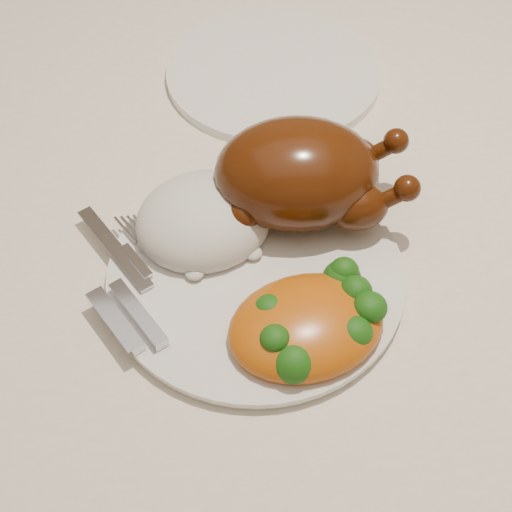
{
  "coord_description": "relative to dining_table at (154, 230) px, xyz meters",
  "views": [
    {
      "loc": [
        0.04,
        -0.54,
        1.27
      ],
      "look_at": [
        0.09,
        -0.16,
        0.8
      ],
      "focal_mm": 50.0,
      "sensor_mm": 36.0,
      "label": 1
    }
  ],
  "objects": [
    {
      "name": "dining_table",
      "position": [
        0.0,
        0.0,
        0.0
      ],
      "size": [
        1.6,
        0.9,
        0.76
      ],
      "color": "brown",
      "rests_on": "floor"
    },
    {
      "name": "mac_and_cheese",
      "position": [
        0.13,
        -0.23,
        0.12
      ],
      "size": [
        0.15,
        0.12,
        0.05
      ],
      "rotation": [
        0.0,
        0.0,
        0.21
      ],
      "color": "orange",
      "rests_on": "dinner_plate"
    },
    {
      "name": "floor",
      "position": [
        0.0,
        0.0,
        -0.67
      ],
      "size": [
        4.0,
        4.0,
        0.0
      ],
      "primitive_type": "plane",
      "color": "brown",
      "rests_on": "ground"
    },
    {
      "name": "dinner_plate",
      "position": [
        0.09,
        -0.16,
        0.11
      ],
      "size": [
        0.28,
        0.28,
        0.01
      ],
      "primitive_type": "cylinder",
      "rotation": [
        0.0,
        0.0,
        0.08
      ],
      "color": "silver",
      "rests_on": "tablecloth"
    },
    {
      "name": "roast_chicken",
      "position": [
        0.14,
        -0.09,
        0.16
      ],
      "size": [
        0.19,
        0.13,
        0.09
      ],
      "rotation": [
        0.0,
        0.0,
        -0.1
      ],
      "color": "#4C2008",
      "rests_on": "dinner_plate"
    },
    {
      "name": "cutlery",
      "position": [
        -0.02,
        -0.18,
        0.12
      ],
      "size": [
        0.08,
        0.17,
        0.01
      ],
      "rotation": [
        0.0,
        0.0,
        0.51
      ],
      "color": "silver",
      "rests_on": "dinner_plate"
    },
    {
      "name": "rice_mound",
      "position": [
        0.05,
        -0.11,
        0.13
      ],
      "size": [
        0.15,
        0.14,
        0.06
      ],
      "rotation": [
        0.0,
        0.0,
        0.28
      ],
      "color": "silver",
      "rests_on": "dinner_plate"
    },
    {
      "name": "tablecloth",
      "position": [
        0.0,
        0.0,
        0.07
      ],
      "size": [
        1.73,
        1.03,
        0.18
      ],
      "color": "silver",
      "rests_on": "dining_table"
    },
    {
      "name": "side_plate",
      "position": [
        0.15,
        0.12,
        0.11
      ],
      "size": [
        0.3,
        0.3,
        0.01
      ],
      "primitive_type": "cylinder",
      "rotation": [
        0.0,
        0.0,
        0.29
      ],
      "color": "silver",
      "rests_on": "tablecloth"
    }
  ]
}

